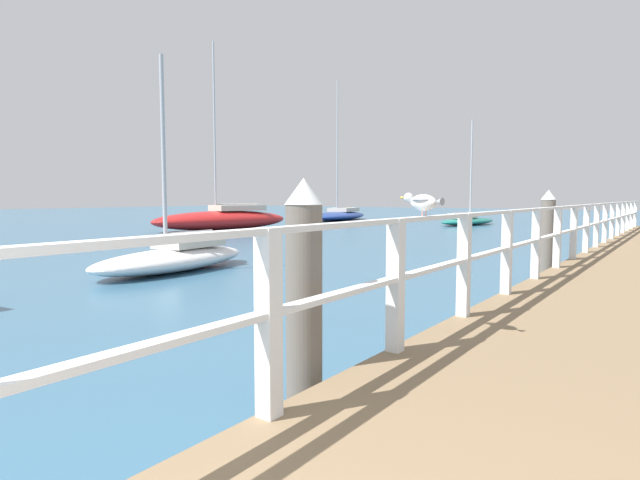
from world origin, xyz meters
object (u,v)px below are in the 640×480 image
Objects in this scene: boat_3 at (467,220)px; dock_piling_near at (304,305)px; boat_4 at (339,215)px; seagull_foreground at (423,202)px; boat_6 at (175,257)px; boat_0 at (223,219)px; dock_piling_far at (547,237)px.

dock_piling_near is at bearing -60.39° from boat_3.
boat_3 is (-9.23, 29.33, -0.67)m from dock_piling_near.
boat_4 reaches higher than dock_piling_near.
boat_3 is (-9.61, 28.03, -1.44)m from seagull_foreground.
boat_0 is at bearing -55.10° from boat_6.
dock_piling_near is 1.56m from seagull_foreground.
dock_piling_far is 23.07m from boat_3.
boat_4 is (-20.16, 29.30, -1.36)m from seagull_foreground.
dock_piling_far is 8.45m from boat_6.
boat_4 reaches higher than boat_6.
dock_piling_far is 0.38× the size of boat_6.
boat_3 is at bearing -93.47° from boat_6.
boat_6 is (-7.85, -3.08, -0.64)m from dock_piling_far.
boat_3 is (-9.23, 21.13, -0.67)m from dock_piling_far.
boat_0 is 15.70m from boat_6.
boat_3 reaches higher than boat_6.
boat_0 reaches higher than boat_3.
boat_0 reaches higher than dock_piling_far.
boat_6 is at bearing -158.59° from dock_piling_far.
boat_4 is (-10.55, 1.27, 0.08)m from boat_3.
dock_piling_near is 0.29× the size of boat_3.
boat_4 is at bearing -71.63° from boat_6.
boat_4 is at bearing 49.24° from seagull_foreground.
boat_0 reaches higher than boat_6.
boat_0 is (-18.65, 15.55, -1.18)m from seagull_foreground.
boat_3 reaches higher than dock_piling_near.
boat_6 is (1.39, -24.21, 0.03)m from boat_3.
boat_4 reaches higher than boat_0.
boat_6 is at bearing -74.58° from boat_3.
boat_0 is at bearing 137.32° from dock_piling_near.
dock_piling_near is 4.11× the size of seagull_foreground.
boat_6 is (10.43, -11.73, -0.24)m from boat_0.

